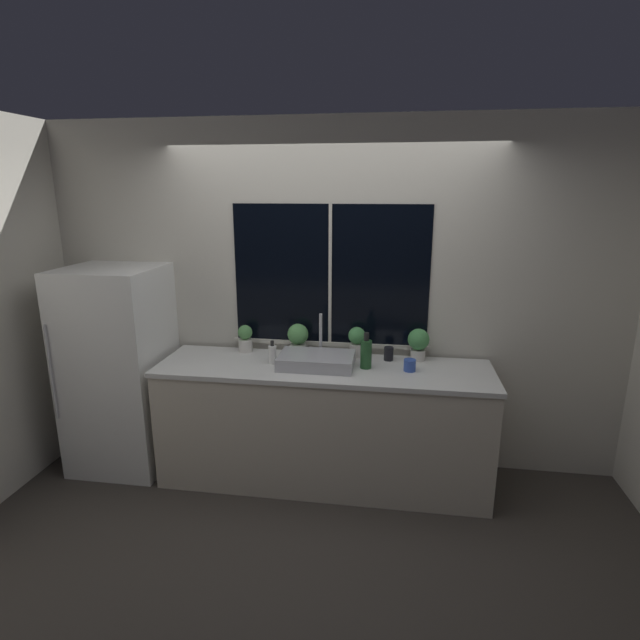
{
  "coord_description": "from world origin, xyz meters",
  "views": [
    {
      "loc": [
        0.49,
        -3.08,
        2.18
      ],
      "look_at": [
        -0.03,
        0.32,
        1.27
      ],
      "focal_mm": 28.0,
      "sensor_mm": 36.0,
      "label": 1
    }
  ],
  "objects_px": {
    "potted_plant_center_left": "(298,338)",
    "bottle_tall": "(366,353)",
    "mug_black": "(389,354)",
    "potted_plant_far_left": "(245,338)",
    "mug_blue": "(410,365)",
    "soap_bottle": "(272,354)",
    "potted_plant_far_right": "(418,342)",
    "potted_plant_center_right": "(357,341)",
    "sink": "(317,360)",
    "refrigerator": "(120,368)"
  },
  "relations": [
    {
      "from": "refrigerator",
      "to": "potted_plant_center_left",
      "type": "relative_size",
      "value": 6.61
    },
    {
      "from": "mug_blue",
      "to": "mug_black",
      "type": "bearing_deg",
      "value": 126.17
    },
    {
      "from": "potted_plant_far_right",
      "to": "bottle_tall",
      "type": "height_order",
      "value": "bottle_tall"
    },
    {
      "from": "potted_plant_far_left",
      "to": "potted_plant_center_right",
      "type": "xyz_separation_m",
      "value": [
        0.89,
        -0.0,
        0.02
      ]
    },
    {
      "from": "potted_plant_far_right",
      "to": "mug_black",
      "type": "height_order",
      "value": "potted_plant_far_right"
    },
    {
      "from": "soap_bottle",
      "to": "bottle_tall",
      "type": "relative_size",
      "value": 0.66
    },
    {
      "from": "soap_bottle",
      "to": "potted_plant_far_left",
      "type": "bearing_deg",
      "value": 139.06
    },
    {
      "from": "potted_plant_far_left",
      "to": "mug_blue",
      "type": "bearing_deg",
      "value": -11.09
    },
    {
      "from": "potted_plant_center_left",
      "to": "potted_plant_center_right",
      "type": "distance_m",
      "value": 0.46
    },
    {
      "from": "potted_plant_center_right",
      "to": "refrigerator",
      "type": "bearing_deg",
      "value": -173.17
    },
    {
      "from": "mug_blue",
      "to": "potted_plant_center_left",
      "type": "bearing_deg",
      "value": 163.65
    },
    {
      "from": "potted_plant_center_right",
      "to": "bottle_tall",
      "type": "relative_size",
      "value": 0.89
    },
    {
      "from": "potted_plant_center_right",
      "to": "potted_plant_far_right",
      "type": "bearing_deg",
      "value": 0.0
    },
    {
      "from": "sink",
      "to": "bottle_tall",
      "type": "height_order",
      "value": "sink"
    },
    {
      "from": "potted_plant_far_right",
      "to": "mug_black",
      "type": "distance_m",
      "value": 0.24
    },
    {
      "from": "refrigerator",
      "to": "mug_black",
      "type": "bearing_deg",
      "value": 4.89
    },
    {
      "from": "potted_plant_far_left",
      "to": "soap_bottle",
      "type": "distance_m",
      "value": 0.37
    },
    {
      "from": "mug_black",
      "to": "soap_bottle",
      "type": "bearing_deg",
      "value": -166.75
    },
    {
      "from": "potted_plant_center_left",
      "to": "bottle_tall",
      "type": "relative_size",
      "value": 0.92
    },
    {
      "from": "sink",
      "to": "soap_bottle",
      "type": "height_order",
      "value": "sink"
    },
    {
      "from": "mug_black",
      "to": "potted_plant_center_right",
      "type": "bearing_deg",
      "value": 170.21
    },
    {
      "from": "potted_plant_center_left",
      "to": "mug_black",
      "type": "distance_m",
      "value": 0.71
    },
    {
      "from": "refrigerator",
      "to": "bottle_tall",
      "type": "relative_size",
      "value": 6.07
    },
    {
      "from": "potted_plant_center_left",
      "to": "bottle_tall",
      "type": "bearing_deg",
      "value": -23.47
    },
    {
      "from": "potted_plant_far_left",
      "to": "mug_blue",
      "type": "xyz_separation_m",
      "value": [
        1.29,
        -0.25,
        -0.07
      ]
    },
    {
      "from": "sink",
      "to": "mug_black",
      "type": "bearing_deg",
      "value": 22.14
    },
    {
      "from": "bottle_tall",
      "to": "mug_blue",
      "type": "bearing_deg",
      "value": -2.74
    },
    {
      "from": "refrigerator",
      "to": "sink",
      "type": "xyz_separation_m",
      "value": [
        1.58,
        -0.03,
        0.16
      ]
    },
    {
      "from": "potted_plant_far_left",
      "to": "refrigerator",
      "type": "bearing_deg",
      "value": -167.07
    },
    {
      "from": "potted_plant_far_right",
      "to": "bottle_tall",
      "type": "relative_size",
      "value": 0.92
    },
    {
      "from": "bottle_tall",
      "to": "mug_black",
      "type": "bearing_deg",
      "value": 50.55
    },
    {
      "from": "refrigerator",
      "to": "soap_bottle",
      "type": "bearing_deg",
      "value": -0.97
    },
    {
      "from": "sink",
      "to": "bottle_tall",
      "type": "distance_m",
      "value": 0.37
    },
    {
      "from": "potted_plant_far_right",
      "to": "mug_black",
      "type": "bearing_deg",
      "value": -169.0
    },
    {
      "from": "potted_plant_far_left",
      "to": "mug_black",
      "type": "relative_size",
      "value": 2.1
    },
    {
      "from": "sink",
      "to": "potted_plant_far_right",
      "type": "distance_m",
      "value": 0.79
    },
    {
      "from": "potted_plant_far_left",
      "to": "bottle_tall",
      "type": "relative_size",
      "value": 0.81
    },
    {
      "from": "potted_plant_center_left",
      "to": "potted_plant_center_right",
      "type": "height_order",
      "value": "potted_plant_center_left"
    },
    {
      "from": "refrigerator",
      "to": "potted_plant_center_right",
      "type": "distance_m",
      "value": 1.88
    },
    {
      "from": "potted_plant_far_right",
      "to": "mug_black",
      "type": "relative_size",
      "value": 2.37
    },
    {
      "from": "bottle_tall",
      "to": "mug_black",
      "type": "xyz_separation_m",
      "value": [
        0.16,
        0.19,
        -0.06
      ]
    },
    {
      "from": "potted_plant_far_left",
      "to": "mug_blue",
      "type": "relative_size",
      "value": 2.53
    },
    {
      "from": "mug_black",
      "to": "mug_blue",
      "type": "bearing_deg",
      "value": -53.83
    },
    {
      "from": "potted_plant_far_left",
      "to": "potted_plant_center_left",
      "type": "relative_size",
      "value": 0.89
    },
    {
      "from": "potted_plant_far_right",
      "to": "mug_black",
      "type": "xyz_separation_m",
      "value": [
        -0.22,
        -0.04,
        -0.09
      ]
    },
    {
      "from": "soap_bottle",
      "to": "sink",
      "type": "bearing_deg",
      "value": -1.81
    },
    {
      "from": "potted_plant_center_left",
      "to": "mug_black",
      "type": "height_order",
      "value": "potted_plant_center_left"
    },
    {
      "from": "potted_plant_far_right",
      "to": "potted_plant_far_left",
      "type": "bearing_deg",
      "value": 180.0
    },
    {
      "from": "potted_plant_center_left",
      "to": "mug_blue",
      "type": "distance_m",
      "value": 0.9
    },
    {
      "from": "bottle_tall",
      "to": "mug_black",
      "type": "relative_size",
      "value": 2.59
    }
  ]
}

